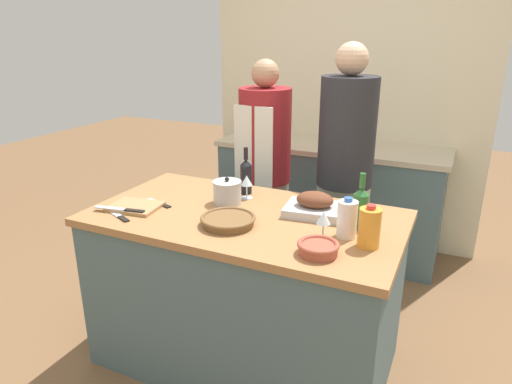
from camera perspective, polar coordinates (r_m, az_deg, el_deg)
The scene contains 22 objects.
ground_plane at distance 2.80m, azimuth -1.21°, elevation -19.81°, with size 12.00×12.00×0.00m, color brown.
kitchen_island at distance 2.54m, azimuth -1.28°, elevation -12.05°, with size 1.59×0.87×0.88m.
back_counter at distance 3.87m, azimuth 9.06°, elevation -0.69°, with size 1.83×0.60×0.91m.
back_wall at distance 4.01m, azimuth 11.14°, elevation 11.93°, with size 2.33×0.10×2.55m.
roasting_pan at distance 2.35m, azimuth 7.33°, elevation -1.72°, with size 0.32×0.26×0.12m.
wicker_basket at distance 2.21m, azimuth -3.51°, elevation -3.53°, with size 0.27×0.27×0.05m.
cutting_board at distance 2.50m, azimuth -14.87°, elevation -1.77°, with size 0.28×0.23×0.02m.
stock_pot at distance 2.48m, azimuth -3.62°, elevation -0.02°, with size 0.16×0.16×0.15m.
mixing_bowl at distance 1.94m, azimuth 7.78°, elevation -6.92°, with size 0.18×0.18×0.06m.
juice_jug at distance 2.02m, azimuth 13.99°, elevation -4.35°, with size 0.10×0.10×0.19m.
milk_jug at distance 2.10m, azimuth 11.32°, elevation -3.31°, with size 0.09×0.09×0.19m.
wine_bottle_green at distance 2.20m, azimuth 12.92°, elevation -1.84°, with size 0.07×0.07×0.27m.
wine_bottle_dark at distance 2.62m, azimuth -1.26°, elevation 2.08°, with size 0.07×0.07×0.27m.
wine_glass_left at distance 2.54m, azimuth -1.18°, elevation 1.29°, with size 0.07×0.07×0.13m.
wine_glass_right at distance 2.06m, azimuth 8.45°, elevation -3.41°, with size 0.07×0.07×0.13m.
knife_chef at distance 2.45m, azimuth -16.52°, elevation -2.09°, with size 0.28×0.08×0.01m.
knife_paring at distance 2.42m, azimuth -16.82°, elevation -2.84°, with size 0.21×0.12×0.01m.
knife_bread at distance 2.54m, azimuth -11.99°, elevation -1.41°, with size 0.19×0.09×0.01m.
condiment_bottle_tall at distance 3.98m, azimuth 0.83°, elevation 8.08°, with size 0.06×0.06×0.17m.
condiment_bottle_short at distance 4.12m, azimuth -0.08°, elevation 8.83°, with size 0.07×0.07×0.22m.
person_cook_aproned at distance 3.20m, azimuth 1.07°, elevation 3.34°, with size 0.36×0.37×1.61m.
person_cook_guest at distance 3.00m, azimuth 11.05°, elevation 3.18°, with size 0.36×0.36×1.72m.
Camera 1 is at (0.97, -1.94, 1.77)m, focal length 32.00 mm.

